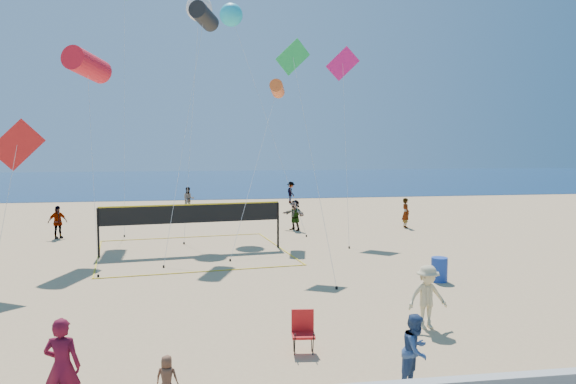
{
  "coord_description": "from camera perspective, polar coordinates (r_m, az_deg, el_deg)",
  "views": [
    {
      "loc": [
        -0.91,
        -12.69,
        5.11
      ],
      "look_at": [
        1.43,
        2.0,
        3.78
      ],
      "focal_mm": 35.0,
      "sensor_mm": 36.0,
      "label": 1
    }
  ],
  "objects": [
    {
      "name": "bystander_a",
      "position": [
        12.44,
        12.85,
        -15.41
      ],
      "size": [
        0.95,
        0.94,
        1.54
      ],
      "primitive_type": "imported",
      "rotation": [
        0.0,
        0.0,
        0.74
      ],
      "color": "navy",
      "rests_on": "ground"
    },
    {
      "name": "kite_7",
      "position": [
        35.72,
        -5.79,
        17.46
      ],
      "size": [
        4.44,
        6.24,
        13.47
      ],
      "rotation": [
        0.0,
        0.0,
        -0.12
      ],
      "color": "#21BED7",
      "rests_on": "ground"
    },
    {
      "name": "kite_1",
      "position": [
        29.79,
        -8.52,
        17.21
      ],
      "size": [
        2.67,
        7.35,
        11.98
      ],
      "rotation": [
        0.0,
        0.0,
        -0.35
      ],
      "color": "black",
      "rests_on": "ground"
    },
    {
      "name": "far_person_0",
      "position": [
        32.11,
        -22.37,
        -2.85
      ],
      "size": [
        1.08,
        0.94,
        1.74
      ],
      "primitive_type": "imported",
      "rotation": [
        0.0,
        0.0,
        0.62
      ],
      "color": "gray",
      "rests_on": "ground"
    },
    {
      "name": "camp_chair",
      "position": [
        14.04,
        1.53,
        -13.72
      ],
      "size": [
        0.6,
        0.72,
        1.13
      ],
      "rotation": [
        0.0,
        0.0,
        -0.11
      ],
      "color": "red",
      "rests_on": "ground"
    },
    {
      "name": "far_person_2",
      "position": [
        34.16,
        11.88,
        -2.09
      ],
      "size": [
        0.45,
        0.67,
        1.78
      ],
      "primitive_type": "imported",
      "rotation": [
        0.0,
        0.0,
        1.61
      ],
      "color": "gray",
      "rests_on": "ground"
    },
    {
      "name": "kite_4",
      "position": [
        24.74,
        0.71,
        12.5
      ],
      "size": [
        1.6,
        6.16,
        9.61
      ],
      "rotation": [
        0.0,
        0.0,
        0.4
      ],
      "color": "green",
      "rests_on": "ground"
    },
    {
      "name": "kite_6",
      "position": [
        33.87,
        -9.01,
        17.94
      ],
      "size": [
        1.95,
        5.81,
        13.41
      ],
      "rotation": [
        0.0,
        0.0,
        0.4
      ],
      "color": "white",
      "rests_on": "ground"
    },
    {
      "name": "kite_5",
      "position": [
        31.8,
        5.61,
        12.17
      ],
      "size": [
        1.92,
        5.15,
        10.39
      ],
      "rotation": [
        0.0,
        0.0,
        0.11
      ],
      "color": "#D61672",
      "rests_on": "ground"
    },
    {
      "name": "ground",
      "position": [
        13.71,
        -4.79,
        -16.77
      ],
      "size": [
        120.0,
        120.0,
        0.0
      ],
      "primitive_type": "plane",
      "color": "tan",
      "rests_on": "ground"
    },
    {
      "name": "kite_3",
      "position": [
        22.33,
        -25.88,
        3.93
      ],
      "size": [
        1.91,
        2.17,
        5.95
      ],
      "rotation": [
        0.0,
        0.0,
        0.3
      ],
      "color": "red",
      "rests_on": "ground"
    },
    {
      "name": "trash_barrel",
      "position": [
        21.47,
        15.11,
        -7.61
      ],
      "size": [
        0.78,
        0.78,
        0.89
      ],
      "primitive_type": "cylinder",
      "rotation": [
        0.0,
        0.0,
        0.41
      ],
      "color": "#173896",
      "rests_on": "ground"
    },
    {
      "name": "woman",
      "position": [
        11.73,
        -21.96,
        -16.13
      ],
      "size": [
        0.74,
        0.54,
        1.86
      ],
      "primitive_type": "imported",
      "rotation": [
        0.0,
        0.0,
        3.0
      ],
      "color": "maroon",
      "rests_on": "ground"
    },
    {
      "name": "far_person_1",
      "position": [
        32.5,
        0.72,
        -2.35
      ],
      "size": [
        1.39,
        1.64,
        1.77
      ],
      "primitive_type": "imported",
      "rotation": [
        0.0,
        0.0,
        -0.94
      ],
      "color": "gray",
      "rests_on": "ground"
    },
    {
      "name": "far_person_4",
      "position": [
        46.79,
        0.3,
        -0.04
      ],
      "size": [
        0.85,
        1.26,
        1.8
      ],
      "primitive_type": "imported",
      "rotation": [
        0.0,
        0.0,
        1.74
      ],
      "color": "gray",
      "rests_on": "ground"
    },
    {
      "name": "bystander_b",
      "position": [
        16.08,
        13.98,
        -10.3
      ],
      "size": [
        1.18,
        0.74,
        1.75
      ],
      "primitive_type": "imported",
      "rotation": [
        0.0,
        0.0,
        0.08
      ],
      "color": "#CBBA87",
      "rests_on": "ground"
    },
    {
      "name": "kite_0",
      "position": [
        28.1,
        -19.71,
        12.04
      ],
      "size": [
        2.21,
        7.18,
        9.38
      ],
      "rotation": [
        0.0,
        0.0,
        -0.34
      ],
      "color": "red",
      "rests_on": "ground"
    },
    {
      "name": "far_person_3",
      "position": [
        42.18,
        -10.07,
        -0.71
      ],
      "size": [
        0.93,
        0.76,
        1.77
      ],
      "primitive_type": "imported",
      "rotation": [
        0.0,
        0.0,
        0.11
      ],
      "color": "gray",
      "rests_on": "ground"
    },
    {
      "name": "volleyball_net",
      "position": [
        26.31,
        -9.73,
        -2.77
      ],
      "size": [
        9.43,
        9.3,
        2.26
      ],
      "rotation": [
        0.0,
        0.0,
        0.13
      ],
      "color": "black",
      "rests_on": "ground"
    },
    {
      "name": "ocean",
      "position": [
        74.87,
        -8.34,
        1.16
      ],
      "size": [
        140.0,
        50.0,
        0.03
      ],
      "primitive_type": "cube",
      "color": "navy",
      "rests_on": "ground"
    },
    {
      "name": "toddler",
      "position": [
        10.52,
        -12.21,
        -17.98
      ],
      "size": [
        0.44,
        0.33,
        0.8
      ],
      "primitive_type": "imported",
      "rotation": [
        0.0,
        0.0,
        2.92
      ],
      "color": "brown",
      "rests_on": "seawall"
    },
    {
      "name": "kite_2",
      "position": [
        30.36,
        -1.11,
        10.42
      ],
      "size": [
        3.47,
        7.07,
        8.39
      ],
      "rotation": [
        0.0,
        0.0,
        -0.22
      ],
      "color": "orange",
      "rests_on": "ground"
    }
  ]
}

